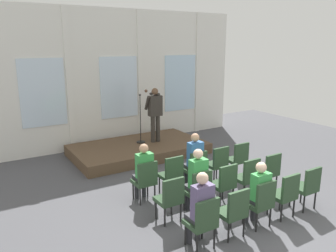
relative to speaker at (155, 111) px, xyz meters
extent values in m
plane|color=#4C4C51|center=(-0.59, -5.03, -1.33)|extent=(16.86, 16.86, 0.00)
cube|color=silver|center=(-0.59, 1.46, 0.92)|extent=(9.22, 0.10, 4.50)
cube|color=silver|center=(-3.05, 1.40, 0.63)|extent=(1.32, 0.04, 2.04)
cube|color=silver|center=(-2.23, 1.40, 0.92)|extent=(0.20, 0.08, 4.50)
cube|color=silver|center=(-0.59, 1.40, 0.63)|extent=(1.32, 0.04, 2.04)
cube|color=silver|center=(0.22, 1.40, 0.92)|extent=(0.20, 0.08, 4.50)
cube|color=silver|center=(1.87, 1.40, 0.63)|extent=(1.32, 0.04, 2.04)
cube|color=silver|center=(2.68, 1.40, 0.92)|extent=(0.20, 0.08, 4.50)
cube|color=brown|center=(-0.59, 0.01, -1.17)|extent=(4.05, 2.30, 0.32)
cylinder|color=#332D28|center=(-0.09, -0.02, -0.58)|extent=(0.14, 0.14, 0.85)
cylinder|color=#332D28|center=(0.09, -0.02, -0.58)|extent=(0.14, 0.14, 0.85)
cube|color=#332D28|center=(0.00, -0.02, 0.16)|extent=(0.42, 0.22, 0.64)
cube|color=navy|center=(0.00, 0.10, 0.24)|extent=(0.06, 0.01, 0.38)
sphere|color=brown|center=(0.00, -0.01, 0.62)|extent=(0.21, 0.21, 0.21)
cylinder|color=#332D28|center=(-0.24, 0.06, 0.26)|extent=(0.09, 0.28, 0.45)
cylinder|color=#332D28|center=(0.14, 0.12, 0.49)|extent=(0.15, 0.36, 0.15)
cylinder|color=#332D28|center=(0.08, 0.25, 0.52)|extent=(0.11, 0.34, 0.15)
sphere|color=brown|center=(-0.03, 0.51, 0.57)|extent=(0.10, 0.10, 0.10)
cylinder|color=black|center=(-0.44, 0.14, -0.99)|extent=(0.28, 0.28, 0.03)
cylinder|color=black|center=(-0.44, 0.14, -0.25)|extent=(0.02, 0.02, 1.45)
sphere|color=#262626|center=(-0.44, 0.14, 0.52)|extent=(0.07, 0.07, 0.07)
cylinder|color=black|center=(-1.75, -2.76, -1.13)|extent=(0.04, 0.04, 0.40)
cylinder|color=black|center=(-2.11, -2.76, -1.13)|extent=(0.04, 0.04, 0.40)
cylinder|color=black|center=(-1.75, -3.10, -1.13)|extent=(0.04, 0.04, 0.40)
cylinder|color=black|center=(-2.11, -3.10, -1.13)|extent=(0.04, 0.04, 0.40)
cube|color=#2D472D|center=(-1.93, -2.93, -0.89)|extent=(0.46, 0.44, 0.08)
cube|color=#2D472D|center=(-1.93, -3.12, -0.62)|extent=(0.46, 0.06, 0.46)
cylinder|color=#2D2D33|center=(-2.02, -2.75, -1.11)|extent=(0.10, 0.10, 0.44)
cylinder|color=#2D2D33|center=(-1.84, -2.75, -1.11)|extent=(0.10, 0.10, 0.44)
cube|color=#2D2D33|center=(-1.93, -2.87, -0.83)|extent=(0.34, 0.36, 0.12)
cube|color=green|center=(-1.93, -2.98, -0.50)|extent=(0.36, 0.20, 0.54)
sphere|color=tan|center=(-1.93, -2.96, -0.12)|extent=(0.20, 0.20, 0.20)
cylinder|color=black|center=(-1.08, -2.76, -1.13)|extent=(0.04, 0.04, 0.40)
cylinder|color=black|center=(-1.44, -2.76, -1.13)|extent=(0.04, 0.04, 0.40)
cylinder|color=black|center=(-1.08, -3.10, -1.13)|extent=(0.04, 0.04, 0.40)
cylinder|color=black|center=(-1.44, -3.10, -1.13)|extent=(0.04, 0.04, 0.40)
cube|color=#2D472D|center=(-1.26, -2.93, -0.89)|extent=(0.46, 0.44, 0.08)
cube|color=#2D472D|center=(-1.26, -3.12, -0.62)|extent=(0.46, 0.06, 0.46)
cylinder|color=black|center=(-0.41, -2.76, -1.13)|extent=(0.04, 0.04, 0.40)
cylinder|color=black|center=(-0.77, -2.76, -1.13)|extent=(0.04, 0.04, 0.40)
cylinder|color=black|center=(-0.41, -3.10, -1.13)|extent=(0.04, 0.04, 0.40)
cylinder|color=black|center=(-0.77, -3.10, -1.13)|extent=(0.04, 0.04, 0.40)
cube|color=#2D472D|center=(-0.59, -2.93, -0.89)|extent=(0.46, 0.44, 0.08)
cube|color=#2D472D|center=(-0.59, -3.12, -0.62)|extent=(0.46, 0.06, 0.46)
cylinder|color=#2D2D33|center=(-0.68, -2.75, -1.11)|extent=(0.10, 0.10, 0.44)
cylinder|color=#2D2D33|center=(-0.50, -2.75, -1.11)|extent=(0.10, 0.10, 0.44)
cube|color=#2D2D33|center=(-0.59, -2.87, -0.83)|extent=(0.34, 0.36, 0.12)
cube|color=#3366A5|center=(-0.59, -2.98, -0.47)|extent=(0.36, 0.20, 0.59)
sphere|color=tan|center=(-0.59, -2.96, -0.07)|extent=(0.20, 0.20, 0.20)
cylinder|color=black|center=(0.27, -2.76, -1.13)|extent=(0.04, 0.04, 0.40)
cylinder|color=black|center=(-0.09, -2.76, -1.13)|extent=(0.04, 0.04, 0.40)
cylinder|color=black|center=(0.27, -3.10, -1.13)|extent=(0.04, 0.04, 0.40)
cylinder|color=black|center=(-0.09, -3.10, -1.13)|extent=(0.04, 0.04, 0.40)
cube|color=#2D472D|center=(0.09, -2.93, -0.89)|extent=(0.46, 0.44, 0.08)
cube|color=#2D472D|center=(0.09, -3.12, -0.62)|extent=(0.46, 0.06, 0.46)
cylinder|color=black|center=(0.94, -2.76, -1.13)|extent=(0.04, 0.04, 0.40)
cylinder|color=black|center=(0.58, -2.76, -1.13)|extent=(0.04, 0.04, 0.40)
cylinder|color=black|center=(0.94, -3.10, -1.13)|extent=(0.04, 0.04, 0.40)
cylinder|color=black|center=(0.58, -3.10, -1.13)|extent=(0.04, 0.04, 0.40)
cube|color=#2D472D|center=(0.76, -2.93, -0.89)|extent=(0.46, 0.44, 0.08)
cube|color=#2D472D|center=(0.76, -3.12, -0.62)|extent=(0.46, 0.06, 0.46)
cylinder|color=black|center=(-1.75, -3.79, -1.13)|extent=(0.04, 0.04, 0.40)
cylinder|color=black|center=(-2.11, -3.79, -1.13)|extent=(0.04, 0.04, 0.40)
cylinder|color=black|center=(-1.75, -4.13, -1.13)|extent=(0.04, 0.04, 0.40)
cylinder|color=black|center=(-2.11, -4.13, -1.13)|extent=(0.04, 0.04, 0.40)
cube|color=#2D472D|center=(-1.93, -3.96, -0.89)|extent=(0.46, 0.44, 0.08)
cube|color=#2D472D|center=(-1.93, -4.15, -0.62)|extent=(0.46, 0.06, 0.46)
cylinder|color=black|center=(-1.08, -3.79, -1.13)|extent=(0.04, 0.04, 0.40)
cylinder|color=black|center=(-1.44, -3.79, -1.13)|extent=(0.04, 0.04, 0.40)
cylinder|color=black|center=(-1.08, -4.13, -1.13)|extent=(0.04, 0.04, 0.40)
cylinder|color=black|center=(-1.44, -4.13, -1.13)|extent=(0.04, 0.04, 0.40)
cube|color=#2D472D|center=(-1.26, -3.96, -0.89)|extent=(0.46, 0.44, 0.08)
cube|color=#2D472D|center=(-1.26, -4.15, -0.62)|extent=(0.46, 0.06, 0.46)
cylinder|color=#2D2D33|center=(-1.35, -3.78, -1.11)|extent=(0.10, 0.10, 0.44)
cylinder|color=#2D2D33|center=(-1.17, -3.78, -1.11)|extent=(0.10, 0.10, 0.44)
cube|color=#2D2D33|center=(-1.26, -3.90, -0.83)|extent=(0.34, 0.36, 0.12)
cube|color=green|center=(-1.26, -4.01, -0.47)|extent=(0.36, 0.20, 0.60)
sphere|color=beige|center=(-1.26, -3.99, -0.06)|extent=(0.20, 0.20, 0.20)
cylinder|color=black|center=(-0.41, -3.79, -1.13)|extent=(0.04, 0.04, 0.40)
cylinder|color=black|center=(-0.77, -3.79, -1.13)|extent=(0.04, 0.04, 0.40)
cylinder|color=black|center=(-0.41, -4.13, -1.13)|extent=(0.04, 0.04, 0.40)
cylinder|color=black|center=(-0.77, -4.13, -1.13)|extent=(0.04, 0.04, 0.40)
cube|color=#2D472D|center=(-0.59, -3.96, -0.89)|extent=(0.46, 0.44, 0.08)
cube|color=#2D472D|center=(-0.59, -4.15, -0.62)|extent=(0.46, 0.06, 0.46)
cylinder|color=black|center=(0.27, -3.79, -1.13)|extent=(0.04, 0.04, 0.40)
cylinder|color=black|center=(-0.09, -3.79, -1.13)|extent=(0.04, 0.04, 0.40)
cylinder|color=black|center=(0.27, -4.13, -1.13)|extent=(0.04, 0.04, 0.40)
cylinder|color=black|center=(-0.09, -4.13, -1.13)|extent=(0.04, 0.04, 0.40)
cube|color=#2D472D|center=(0.09, -3.96, -0.89)|extent=(0.46, 0.44, 0.08)
cube|color=#2D472D|center=(0.09, -4.15, -0.62)|extent=(0.46, 0.06, 0.46)
cylinder|color=black|center=(0.94, -3.79, -1.13)|extent=(0.04, 0.04, 0.40)
cylinder|color=black|center=(0.58, -3.79, -1.13)|extent=(0.04, 0.04, 0.40)
cylinder|color=black|center=(0.94, -4.13, -1.13)|extent=(0.04, 0.04, 0.40)
cylinder|color=black|center=(0.58, -4.13, -1.13)|extent=(0.04, 0.04, 0.40)
cube|color=#2D472D|center=(0.76, -3.96, -0.89)|extent=(0.46, 0.44, 0.08)
cube|color=#2D472D|center=(0.76, -4.15, -0.62)|extent=(0.46, 0.06, 0.46)
cylinder|color=black|center=(-1.75, -4.82, -1.13)|extent=(0.04, 0.04, 0.40)
cylinder|color=black|center=(-2.11, -4.82, -1.13)|extent=(0.04, 0.04, 0.40)
cylinder|color=black|center=(-1.75, -5.16, -1.13)|extent=(0.04, 0.04, 0.40)
cylinder|color=black|center=(-2.11, -5.16, -1.13)|extent=(0.04, 0.04, 0.40)
cube|color=#2D472D|center=(-1.93, -4.99, -0.89)|extent=(0.46, 0.44, 0.08)
cube|color=#2D472D|center=(-1.93, -5.18, -0.62)|extent=(0.46, 0.06, 0.46)
cylinder|color=#2D2D33|center=(-2.02, -4.81, -1.11)|extent=(0.10, 0.10, 0.44)
cylinder|color=#2D2D33|center=(-1.84, -4.81, -1.11)|extent=(0.10, 0.10, 0.44)
cube|color=#2D2D33|center=(-1.93, -4.93, -0.83)|extent=(0.34, 0.36, 0.12)
cube|color=#594C72|center=(-1.93, -5.04, -0.47)|extent=(0.36, 0.20, 0.59)
sphere|color=beige|center=(-1.93, -5.02, -0.06)|extent=(0.20, 0.20, 0.20)
cylinder|color=black|center=(-1.08, -4.82, -1.13)|extent=(0.04, 0.04, 0.40)
cylinder|color=black|center=(-1.44, -4.82, -1.13)|extent=(0.04, 0.04, 0.40)
cylinder|color=black|center=(-1.08, -5.16, -1.13)|extent=(0.04, 0.04, 0.40)
cylinder|color=black|center=(-1.44, -5.16, -1.13)|extent=(0.04, 0.04, 0.40)
cube|color=#2D472D|center=(-1.26, -4.99, -0.89)|extent=(0.46, 0.44, 0.08)
cube|color=#2D472D|center=(-1.26, -5.18, -0.62)|extent=(0.46, 0.06, 0.46)
cylinder|color=black|center=(-0.41, -4.82, -1.13)|extent=(0.04, 0.04, 0.40)
cylinder|color=black|center=(-0.77, -4.82, -1.13)|extent=(0.04, 0.04, 0.40)
cylinder|color=black|center=(-0.41, -5.16, -1.13)|extent=(0.04, 0.04, 0.40)
cylinder|color=black|center=(-0.77, -5.16, -1.13)|extent=(0.04, 0.04, 0.40)
cube|color=#2D472D|center=(-0.59, -4.99, -0.89)|extent=(0.46, 0.44, 0.08)
cube|color=#2D472D|center=(-0.59, -5.18, -0.62)|extent=(0.46, 0.06, 0.46)
cylinder|color=#2D2D33|center=(-0.68, -4.81, -1.11)|extent=(0.10, 0.10, 0.44)
cylinder|color=#2D2D33|center=(-0.50, -4.81, -1.11)|extent=(0.10, 0.10, 0.44)
cube|color=#2D2D33|center=(-0.59, -4.93, -0.83)|extent=(0.34, 0.36, 0.12)
cube|color=green|center=(-0.59, -5.04, -0.51)|extent=(0.36, 0.20, 0.51)
sphere|color=beige|center=(-0.59, -5.02, -0.15)|extent=(0.20, 0.20, 0.20)
cylinder|color=black|center=(0.27, -4.82, -1.13)|extent=(0.04, 0.04, 0.40)
cylinder|color=black|center=(-0.09, -4.82, -1.13)|extent=(0.04, 0.04, 0.40)
cylinder|color=black|center=(0.27, -5.16, -1.13)|extent=(0.04, 0.04, 0.40)
cylinder|color=black|center=(-0.09, -5.16, -1.13)|extent=(0.04, 0.04, 0.40)
cube|color=#2D472D|center=(0.09, -4.99, -0.89)|extent=(0.46, 0.44, 0.08)
cube|color=#2D472D|center=(0.09, -5.18, -0.62)|extent=(0.46, 0.06, 0.46)
cylinder|color=black|center=(0.94, -4.82, -1.13)|extent=(0.04, 0.04, 0.40)
cylinder|color=black|center=(0.58, -4.82, -1.13)|extent=(0.04, 0.04, 0.40)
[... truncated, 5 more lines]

